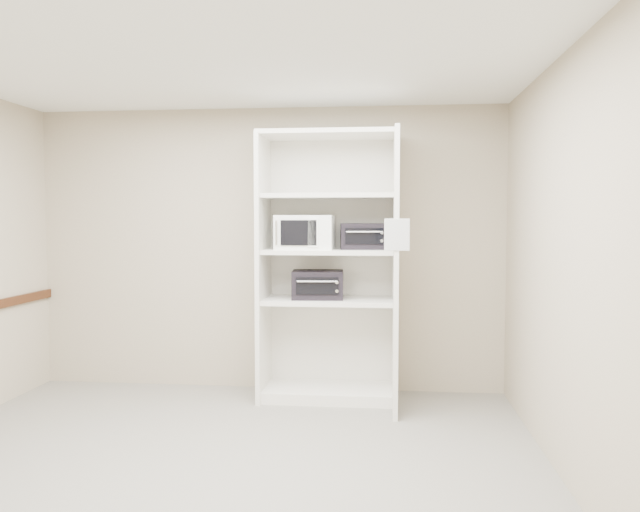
# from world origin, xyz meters

# --- Properties ---
(floor) EXTENTS (4.50, 4.00, 0.01)m
(floor) POSITION_xyz_m (0.00, 0.00, 0.00)
(floor) COLOR slate
(floor) RESTS_ON ground
(ceiling) EXTENTS (4.50, 4.00, 0.01)m
(ceiling) POSITION_xyz_m (0.00, 0.00, 2.70)
(ceiling) COLOR white
(wall_back) EXTENTS (4.50, 0.02, 2.70)m
(wall_back) POSITION_xyz_m (0.00, 2.00, 1.35)
(wall_back) COLOR tan
(wall_back) RESTS_ON ground
(wall_front) EXTENTS (4.50, 0.02, 2.70)m
(wall_front) POSITION_xyz_m (0.00, -2.00, 1.35)
(wall_front) COLOR tan
(wall_front) RESTS_ON ground
(wall_right) EXTENTS (0.02, 4.00, 2.70)m
(wall_right) POSITION_xyz_m (2.25, 0.00, 1.35)
(wall_right) COLOR tan
(wall_right) RESTS_ON ground
(shelving_unit) EXTENTS (1.24, 0.92, 2.42)m
(shelving_unit) POSITION_xyz_m (0.67, 1.70, 1.13)
(shelving_unit) COLOR silver
(shelving_unit) RESTS_ON floor
(microwave) EXTENTS (0.52, 0.40, 0.31)m
(microwave) POSITION_xyz_m (0.41, 1.66, 1.52)
(microwave) COLOR white
(microwave) RESTS_ON shelving_unit
(toaster_oven_upper) EXTENTS (0.44, 0.34, 0.23)m
(toaster_oven_upper) POSITION_xyz_m (0.93, 1.75, 1.49)
(toaster_oven_upper) COLOR black
(toaster_oven_upper) RESTS_ON shelving_unit
(toaster_oven_lower) EXTENTS (0.48, 0.38, 0.25)m
(toaster_oven_lower) POSITION_xyz_m (0.52, 1.70, 1.05)
(toaster_oven_lower) COLOR black
(toaster_oven_lower) RESTS_ON shelving_unit
(paper_sign) EXTENTS (0.20, 0.02, 0.25)m
(paper_sign) POSITION_xyz_m (1.22, 1.07, 1.52)
(paper_sign) COLOR white
(paper_sign) RESTS_ON shelving_unit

